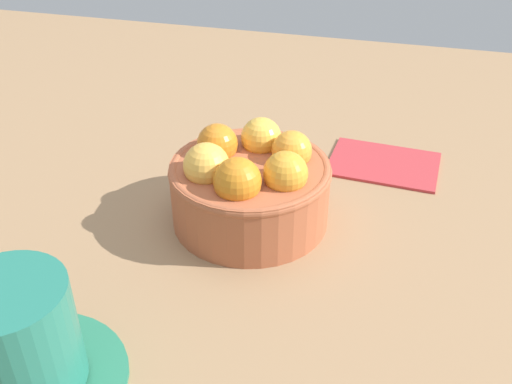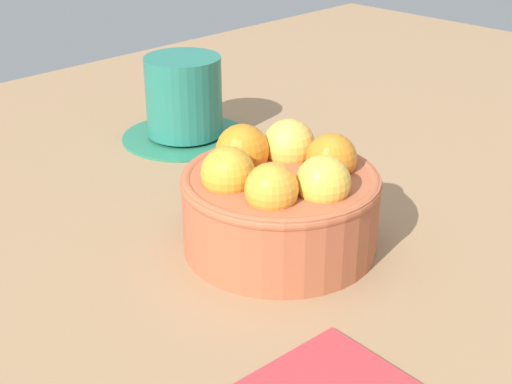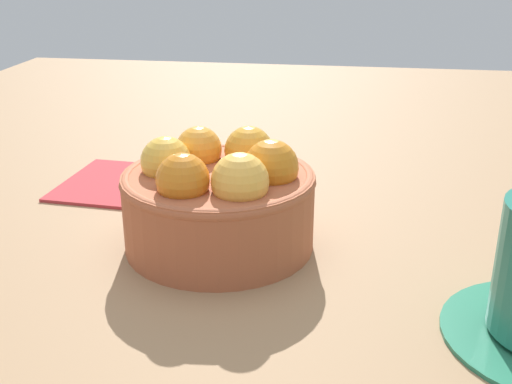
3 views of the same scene
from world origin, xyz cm
name	(u,v)px [view 1 (image 1 of 3)]	position (x,y,z in cm)	size (l,w,h in cm)	color
ground_plane	(250,233)	(0.00, 0.00, -1.69)	(155.83, 108.77, 3.37)	#997551
terracotta_bowl	(250,184)	(0.02, 0.05, 4.06)	(14.95, 14.95, 8.87)	#AD5938
coffee_cup	(20,345)	(9.47, 22.57, 3.90)	(13.26, 13.26, 8.72)	#297758
folded_napkin	(384,163)	(-11.60, -13.61, 0.30)	(11.74, 8.54, 0.60)	#B23338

